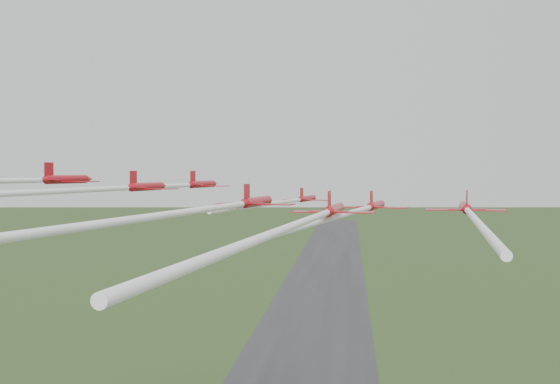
# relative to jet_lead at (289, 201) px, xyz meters

# --- Properties ---
(runway) EXTENTS (38.00, 900.00, 0.04)m
(runway) POSITION_rel_jet_lead_xyz_m (-2.06, 182.78, -46.93)
(runway) COLOR #2E2D30
(runway) RESTS_ON ground
(jet_lead) EXTENTS (13.26, 45.90, 2.41)m
(jet_lead) POSITION_rel_jet_lead_xyz_m (0.00, 0.00, 0.00)
(jet_lead) COLOR #A51019
(jet_row2_left) EXTENTS (15.15, 59.39, 2.63)m
(jet_row2_left) POSITION_rel_jet_lead_xyz_m (-16.16, -17.83, 2.68)
(jet_row2_left) COLOR #A51019
(jet_row2_right) EXTENTS (15.31, 56.59, 2.76)m
(jet_row2_right) POSITION_rel_jet_lead_xyz_m (10.59, -22.02, -0.20)
(jet_row2_right) COLOR #A51019
(jet_row3_left) EXTENTS (12.23, 43.85, 2.90)m
(jet_row3_left) POSITION_rel_jet_lead_xyz_m (-30.84, -25.14, 3.58)
(jet_row3_left) COLOR #A51019
(jet_row3_mid) EXTENTS (16.32, 69.81, 2.95)m
(jet_row3_mid) POSITION_rel_jet_lead_xyz_m (-5.39, -39.36, 0.81)
(jet_row3_mid) COLOR #A51019
(jet_row3_right) EXTENTS (10.53, 54.20, 2.74)m
(jet_row3_right) POSITION_rel_jet_lead_xyz_m (21.73, -38.09, 0.43)
(jet_row3_right) COLOR #A51019
(jet_row4_left) EXTENTS (11.97, 48.87, 2.37)m
(jet_row4_left) POSITION_rel_jet_lead_xyz_m (-16.40, -40.85, 2.88)
(jet_row4_left) COLOR #A51019
(jet_row4_right) EXTENTS (10.57, 57.31, 2.52)m
(jet_row4_right) POSITION_rel_jet_lead_xyz_m (6.31, -52.43, 0.79)
(jet_row4_right) COLOR #A51019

